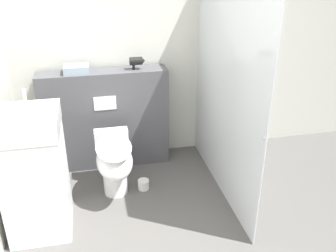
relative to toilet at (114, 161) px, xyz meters
The scene contains 8 objects.
wall_back 1.26m from the toilet, 65.70° to the left, with size 8.00×0.06×2.50m.
partition_panel 0.65m from the toilet, 92.55° to the left, with size 1.30×0.26×1.05m.
shower_glass 1.19m from the toilet, ahead, with size 0.04×1.70×1.97m.
toilet is the anchor object (origin of this frame).
sink_vanity 0.74m from the toilet, 152.95° to the right, with size 0.48×0.52×1.19m.
hair_drier 1.03m from the toilet, 62.32° to the left, with size 0.16×0.08×0.13m.
folded_towel 0.98m from the toilet, 113.87° to the left, with size 0.24×0.19×0.07m.
spare_toilet_roll 0.42m from the toilet, ahead, with size 0.11×0.11×0.10m.
Camera 1 is at (-0.51, -1.83, 2.15)m, focal length 40.00 mm.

